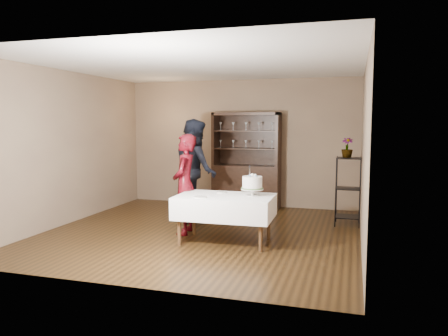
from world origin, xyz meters
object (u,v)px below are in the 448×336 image
(plant_etagere, at_px, (348,188))
(man, at_px, (196,170))
(cake_table, at_px, (225,207))
(woman, at_px, (185,184))
(cake, at_px, (252,184))
(china_hutch, at_px, (246,176))
(potted_plant, at_px, (347,148))

(plant_etagere, xyz_separation_m, man, (-2.69, -0.39, 0.28))
(cake_table, distance_m, woman, 0.88)
(cake, bearing_deg, cake_table, -164.74)
(plant_etagere, relative_size, man, 0.65)
(cake_table, height_order, cake, cake)
(man, bearing_deg, china_hutch, -55.37)
(china_hutch, height_order, potted_plant, china_hutch)
(plant_etagere, xyz_separation_m, cake_table, (-1.74, -1.69, -0.11))
(cake_table, height_order, man, man)
(china_hutch, height_order, woman, china_hutch)
(cake_table, bearing_deg, woman, 156.65)
(china_hutch, relative_size, cake, 4.39)
(china_hutch, height_order, cake_table, china_hutch)
(man, relative_size, cake, 4.08)
(cake_table, distance_m, potted_plant, 2.52)
(man, distance_m, cake, 1.79)
(plant_etagere, height_order, cake, plant_etagere)
(china_hutch, relative_size, potted_plant, 5.75)
(cake, bearing_deg, plant_etagere, 49.50)
(plant_etagere, height_order, cake_table, plant_etagere)
(plant_etagere, distance_m, woman, 2.86)
(cake, distance_m, potted_plant, 2.09)
(woman, relative_size, man, 0.87)
(cake, bearing_deg, potted_plant, 49.80)
(china_hutch, xyz_separation_m, plant_etagere, (2.08, -1.05, -0.01))
(plant_etagere, distance_m, cake_table, 2.43)
(china_hutch, height_order, cake, china_hutch)
(plant_etagere, height_order, woman, woman)
(china_hutch, distance_m, cake_table, 2.76)
(cake_table, bearing_deg, cake, 15.26)
(china_hutch, xyz_separation_m, cake, (0.73, -2.63, 0.23))
(plant_etagere, bearing_deg, cake_table, -135.87)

